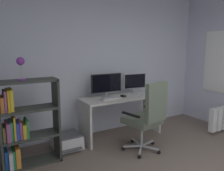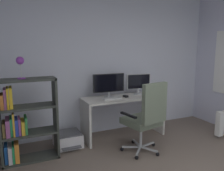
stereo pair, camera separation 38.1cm
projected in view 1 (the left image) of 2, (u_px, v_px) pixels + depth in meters
wall_back at (104, 63)px, 4.49m from camera, size 4.42×0.10×2.70m
desk at (121, 107)px, 4.29m from camera, size 1.50×0.56×0.76m
monitor_main at (106, 84)px, 4.17m from camera, size 0.59×0.18×0.43m
monitor_secondary at (135, 82)px, 4.48m from camera, size 0.48×0.18×0.39m
keyboard at (110, 98)px, 4.07m from camera, size 0.35×0.15×0.02m
computer_mouse at (123, 96)px, 4.24m from camera, size 0.08×0.11×0.03m
office_chair at (148, 115)px, 3.61m from camera, size 0.64×0.68×1.15m
bookshelf at (23, 126)px, 3.22m from camera, size 0.80×0.32×1.23m
desk_lamp at (21, 64)px, 3.08m from camera, size 0.11×0.11×0.31m
printer at (67, 141)px, 3.85m from camera, size 0.45×0.50×0.24m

